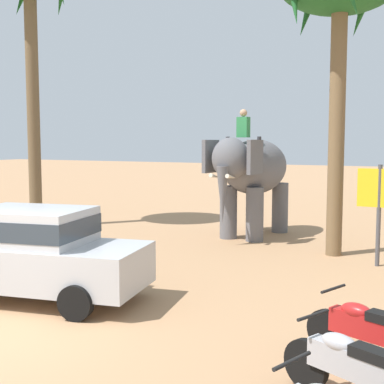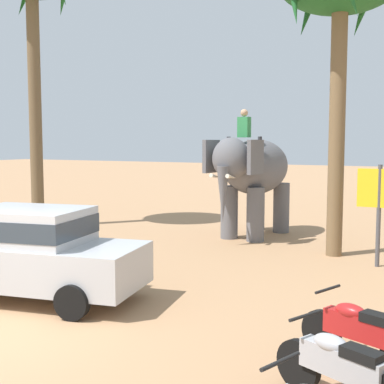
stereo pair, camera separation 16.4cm
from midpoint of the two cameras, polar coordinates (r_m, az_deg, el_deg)
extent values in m
cube|color=#B7BABF|center=(10.22, -16.39, -7.42)|extent=(4.35, 2.47, 0.76)
cube|color=#B7BABF|center=(10.15, -16.98, -3.51)|extent=(2.36, 1.94, 0.64)
cube|color=#2D3842|center=(10.15, -16.98, -3.51)|extent=(2.39, 1.96, 0.35)
cylinder|color=black|center=(10.44, -7.81, -9.13)|extent=(0.62, 0.29, 0.60)
cylinder|color=black|center=(8.98, -12.39, -11.64)|extent=(0.62, 0.29, 0.60)
cylinder|color=black|center=(11.70, -19.33, -7.79)|extent=(0.62, 0.29, 0.60)
ellipsoid|color=slate|center=(16.41, 7.33, 2.74)|extent=(1.89, 3.24, 1.70)
cylinder|color=slate|center=(15.51, 7.21, -2.43)|extent=(0.52, 0.52, 1.60)
cylinder|color=slate|center=(15.91, 4.36, -2.20)|extent=(0.52, 0.52, 1.60)
cylinder|color=slate|center=(17.18, 9.96, -1.70)|extent=(0.52, 0.52, 1.60)
cylinder|color=slate|center=(17.55, 7.32, -1.51)|extent=(0.52, 0.52, 1.60)
ellipsoid|color=slate|center=(14.95, 4.58, 3.65)|extent=(1.19, 1.10, 1.20)
cube|color=slate|center=(14.71, 7.24, 3.79)|extent=(0.20, 0.81, 0.96)
cube|color=slate|center=(15.40, 2.41, 3.90)|extent=(0.20, 0.81, 0.96)
cone|color=slate|center=(14.63, 3.70, -0.31)|extent=(0.39, 0.39, 1.60)
cone|color=beige|center=(14.50, 4.71, 1.62)|extent=(0.17, 0.57, 0.21)
cone|color=beige|center=(14.76, 2.93, 1.69)|extent=(0.17, 0.57, 0.21)
cube|color=#338C4C|center=(15.64, 5.99, 7.03)|extent=(0.36, 0.27, 0.60)
sphere|color=tan|center=(15.65, 6.01, 8.56)|extent=(0.22, 0.22, 0.22)
cylinder|color=#333338|center=(15.40, 7.70, 4.98)|extent=(0.12, 0.12, 0.55)
cylinder|color=#333338|center=(15.88, 4.30, 5.03)|extent=(0.12, 0.12, 0.55)
cylinder|color=black|center=(5.12, 10.55, -17.66)|extent=(0.22, 0.53, 0.04)
cylinder|color=black|center=(6.65, 12.22, -17.88)|extent=(0.59, 0.33, 0.60)
cube|color=#ADADB2|center=(6.24, 16.73, -17.42)|extent=(1.01, 0.59, 0.32)
ellipsoid|color=#ADADB2|center=(6.25, 15.61, -15.57)|extent=(0.50, 0.40, 0.20)
cube|color=black|center=(6.04, 18.81, -16.41)|extent=(0.49, 0.38, 0.12)
cylinder|color=black|center=(6.38, 12.97, -12.97)|extent=(0.26, 0.52, 0.04)
cylinder|color=black|center=(7.76, 14.49, -14.47)|extent=(0.60, 0.31, 0.60)
cube|color=red|center=(7.39, 18.48, -13.80)|extent=(1.02, 0.55, 0.32)
ellipsoid|color=red|center=(7.40, 17.50, -12.27)|extent=(0.50, 0.38, 0.20)
cube|color=black|center=(7.21, 20.28, -12.82)|extent=(0.49, 0.36, 0.12)
cylinder|color=black|center=(7.52, 15.17, -10.16)|extent=(0.23, 0.53, 0.04)
cylinder|color=brown|center=(18.63, -16.46, 9.15)|extent=(0.42, 0.42, 8.38)
cylinder|color=brown|center=(13.84, 15.83, 7.21)|extent=(0.40, 0.40, 6.78)
cone|color=#1E5B28|center=(15.30, 18.53, 18.66)|extent=(0.91, 0.57, 1.67)
cone|color=#1E5B28|center=(15.17, 12.96, 18.92)|extent=(0.73, 0.83, 1.69)
cylinder|color=#4C4C51|center=(13.00, 19.98, -2.47)|extent=(0.10, 0.10, 2.40)
cube|color=yellow|center=(12.93, 20.07, 0.38)|extent=(1.00, 0.08, 0.90)
camera|label=1|loc=(0.08, -89.66, 0.03)|focal=49.03mm
camera|label=2|loc=(0.08, 90.34, -0.03)|focal=49.03mm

